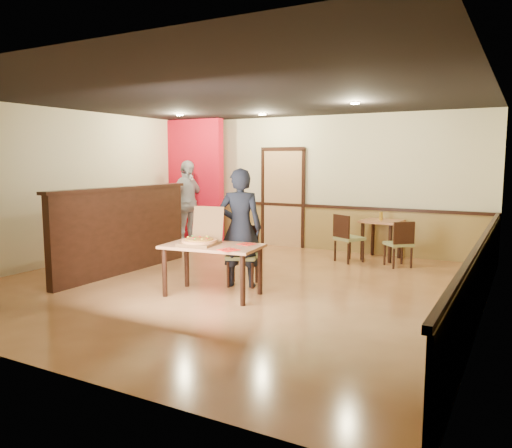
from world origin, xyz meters
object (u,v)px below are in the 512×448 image
(diner_chair, at_px, (243,252))
(passerby, at_px, (187,203))
(diner, at_px, (240,228))
(condiment, at_px, (381,216))
(side_chair_left, at_px, (347,236))
(main_table, at_px, (212,252))
(pizza_box, at_px, (201,239))
(side_chair_right, at_px, (400,242))
(side_table, at_px, (381,229))

(diner_chair, xyz_separation_m, passerby, (-2.86, 2.44, 0.45))
(diner, distance_m, condiment, 3.34)
(side_chair_left, relative_size, passerby, 0.47)
(passerby, bearing_deg, diner_chair, -126.12)
(diner, xyz_separation_m, condiment, (1.28, 3.09, -0.06))
(diner_chair, distance_m, diner, 0.42)
(condiment, bearing_deg, main_table, -110.13)
(diner_chair, relative_size, side_chair_left, 1.00)
(pizza_box, xyz_separation_m, condiment, (1.54, 3.73, 0.04))
(side_chair_left, bearing_deg, side_chair_right, -149.44)
(side_chair_right, xyz_separation_m, diner, (-1.79, -2.51, 0.43))
(diner, bearing_deg, condiment, -133.77)
(side_chair_left, height_order, diner, diner)
(main_table, distance_m, side_table, 3.97)
(diner, bearing_deg, passerby, -63.01)
(main_table, bearing_deg, passerby, 124.57)
(pizza_box, bearing_deg, side_chair_right, 49.75)
(side_chair_left, bearing_deg, main_table, 103.97)
(diner_chair, distance_m, side_chair_right, 2.98)
(diner_chair, relative_size, condiment, 5.69)
(passerby, height_order, pizza_box, passerby)
(main_table, height_order, pizza_box, pizza_box)
(diner_chair, bearing_deg, condiment, 47.17)
(diner_chair, distance_m, side_table, 3.24)
(side_table, relative_size, pizza_box, 1.22)
(diner_chair, distance_m, pizza_box, 0.87)
(side_chair_left, height_order, side_table, side_chair_left)
(diner, distance_m, pizza_box, 0.70)
(side_table, height_order, passerby, passerby)
(diner, bearing_deg, pizza_box, 47.08)
(side_table, xyz_separation_m, pizza_box, (-1.55, -3.75, 0.21))
(main_table, height_order, passerby, passerby)
(side_chair_right, bearing_deg, main_table, 18.33)
(side_chair_right, xyz_separation_m, pizza_box, (-2.04, -3.15, 0.33))
(passerby, bearing_deg, main_table, -134.42)
(diner, xyz_separation_m, passerby, (-2.89, 2.59, 0.06))
(condiment, bearing_deg, side_chair_left, -128.43)
(side_chair_right, height_order, passerby, passerby)
(pizza_box, height_order, condiment, pizza_box)
(diner_chair, xyz_separation_m, side_chair_left, (0.84, 2.35, -0.00))
(condiment, bearing_deg, side_table, 49.11)
(main_table, distance_m, diner, 0.69)
(side_chair_right, height_order, side_table, side_chair_right)
(side_chair_left, bearing_deg, pizza_box, 101.08)
(main_table, relative_size, diner_chair, 1.59)
(side_table, bearing_deg, pizza_box, -112.52)
(diner_chair, relative_size, pizza_box, 1.44)
(diner_chair, bearing_deg, side_chair_right, 33.66)
(passerby, relative_size, condiment, 11.96)
(diner_chair, xyz_separation_m, pizza_box, (-0.23, -0.79, 0.29))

